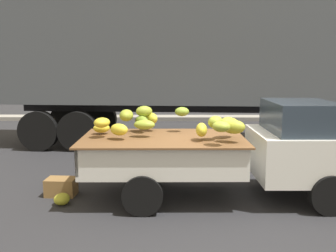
# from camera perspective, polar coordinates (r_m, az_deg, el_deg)

# --- Properties ---
(ground) EXTENTS (220.00, 220.00, 0.00)m
(ground) POSITION_cam_1_polar(r_m,az_deg,el_deg) (6.75, 7.45, -11.11)
(ground) COLOR #28282B
(curb_strip) EXTENTS (80.00, 0.80, 0.16)m
(curb_strip) POSITION_cam_1_polar(r_m,az_deg,el_deg) (16.14, 3.36, 1.20)
(curb_strip) COLOR gray
(curb_strip) RESTS_ON ground
(pickup_truck) EXTENTS (4.95, 1.82, 1.70)m
(pickup_truck) POSITION_cam_1_polar(r_m,az_deg,el_deg) (6.92, 15.38, -3.18)
(pickup_truck) COLOR silver
(pickup_truck) RESTS_ON ground
(semi_trailer) EXTENTS (12.13, 3.26, 3.95)m
(semi_trailer) POSITION_cam_1_polar(r_m,az_deg,el_deg) (11.17, 6.25, 10.24)
(semi_trailer) COLOR #4C5156
(semi_trailer) RESTS_ON ground
(fallen_banana_bunch_near_tailgate) EXTENTS (0.34, 0.37, 0.20)m
(fallen_banana_bunch_near_tailgate) POSITION_cam_1_polar(r_m,az_deg,el_deg) (6.79, -15.41, -10.37)
(fallen_banana_bunch_near_tailgate) COLOR gold
(fallen_banana_bunch_near_tailgate) RESTS_ON ground
(produce_crate) EXTENTS (0.54, 0.39, 0.31)m
(produce_crate) POSITION_cam_1_polar(r_m,az_deg,el_deg) (7.24, -15.51, -8.66)
(produce_crate) COLOR olive
(produce_crate) RESTS_ON ground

